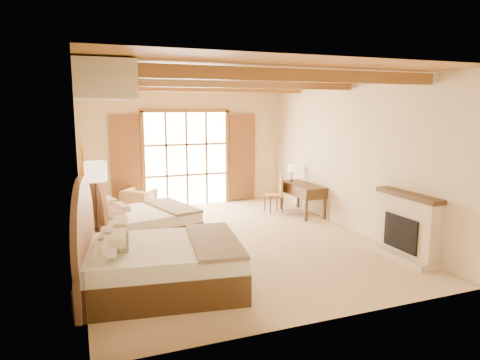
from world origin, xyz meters
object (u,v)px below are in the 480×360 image
nightstand (99,250)px  desk (302,198)px  armchair (139,201)px  bed_far (134,222)px  bed_near (151,261)px

nightstand → desk: bearing=16.5°
nightstand → armchair: bearing=66.7°
bed_far → armchair: size_ratio=3.36×
armchair → desk: desk is taller
bed_near → nightstand: (-0.65, 1.30, -0.17)m
bed_far → nightstand: size_ratio=4.28×
armchair → bed_far: bearing=117.1°
bed_near → nightstand: 1.46m
bed_near → bed_far: size_ratio=1.05×
bed_near → armchair: (0.48, 4.73, -0.13)m
desk → bed_near: bearing=-143.9°
bed_far → desk: bed_far is taller
nightstand → desk: 5.30m
bed_near → desk: 5.37m
bed_far → bed_near: bearing=-106.4°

